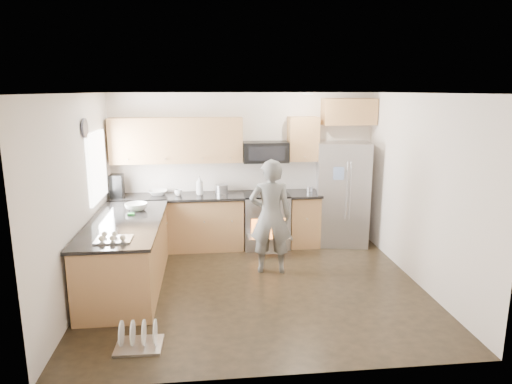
{
  "coord_description": "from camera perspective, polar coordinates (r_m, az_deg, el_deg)",
  "views": [
    {
      "loc": [
        -0.63,
        -5.78,
        2.64
      ],
      "look_at": [
        0.05,
        0.5,
        1.22
      ],
      "focal_mm": 32.0,
      "sensor_mm": 36.0,
      "label": 1
    }
  ],
  "objects": [
    {
      "name": "room_shell",
      "position": [
        5.91,
        -0.35,
        3.24
      ],
      "size": [
        4.54,
        4.04,
        2.62
      ],
      "color": "silver",
      "rests_on": "ground"
    },
    {
      "name": "refrigerator",
      "position": [
        8.02,
        10.69,
        -0.18
      ],
      "size": [
        0.98,
        0.82,
        1.78
      ],
      "rotation": [
        0.0,
        0.0,
        -0.17
      ],
      "color": "#B7B7BC",
      "rests_on": "ground"
    },
    {
      "name": "stove_range",
      "position": [
        7.79,
        1.24,
        -1.97
      ],
      "size": [
        0.76,
        0.97,
        1.79
      ],
      "color": "#B7B7BC",
      "rests_on": "ground"
    },
    {
      "name": "back_cabinet_run",
      "position": [
        7.71,
        -5.75,
        0.03
      ],
      "size": [
        4.45,
        0.64,
        2.5
      ],
      "color": "#A47741",
      "rests_on": "ground"
    },
    {
      "name": "peninsula",
      "position": [
        6.51,
        -15.86,
        -7.4
      ],
      "size": [
        0.96,
        2.36,
        1.03
      ],
      "color": "#A47741",
      "rests_on": "ground"
    },
    {
      "name": "person",
      "position": [
        6.62,
        1.84,
        -3.1
      ],
      "size": [
        0.66,
        0.47,
        1.69
      ],
      "primitive_type": "imported",
      "rotation": [
        0.0,
        0.0,
        3.03
      ],
      "color": "slate",
      "rests_on": "ground"
    },
    {
      "name": "ground",
      "position": [
        6.38,
        0.02,
        -11.78
      ],
      "size": [
        4.5,
        4.5,
        0.0
      ],
      "primitive_type": "plane",
      "color": "black",
      "rests_on": "ground"
    },
    {
      "name": "dish_rack",
      "position": [
        5.17,
        -14.45,
        -17.48
      ],
      "size": [
        0.49,
        0.39,
        0.3
      ],
      "rotation": [
        0.0,
        0.0,
        -0.02
      ],
      "color": "#B7B7BC",
      "rests_on": "ground"
    }
  ]
}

